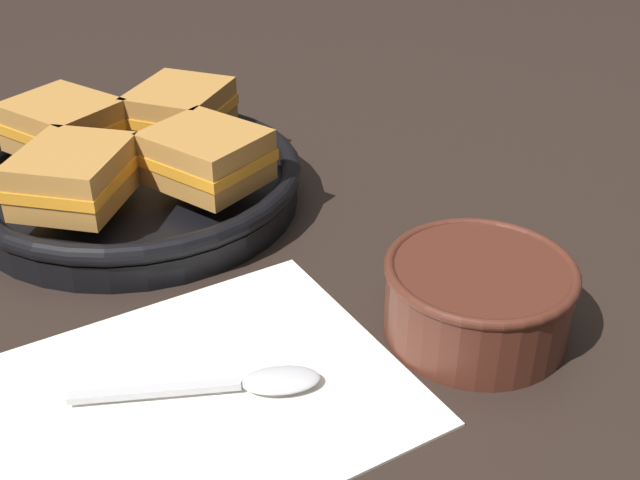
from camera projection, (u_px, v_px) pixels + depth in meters
name	position (u px, v px, depth m)	size (l,w,h in m)	color
ground_plane	(278.00, 301.00, 0.62)	(4.00, 4.00, 0.00)	black
napkin	(202.00, 393.00, 0.53)	(0.28, 0.25, 0.00)	white
soup_bowl	(478.00, 294.00, 0.57)	(0.14, 0.14, 0.06)	#4C2319
spoon	(247.00, 383.00, 0.53)	(0.16, 0.07, 0.01)	silver
skillet	(138.00, 184.00, 0.74)	(0.30, 0.30, 0.04)	black
sandwich_near_left	(206.00, 157.00, 0.69)	(0.12, 0.12, 0.05)	#B27A38
sandwich_near_right	(182.00, 110.00, 0.78)	(0.12, 0.12, 0.05)	#B27A38
sandwich_far_left	(64.00, 125.00, 0.74)	(0.12, 0.12, 0.05)	#B27A38
sandwich_far_right	(73.00, 176.00, 0.66)	(0.12, 0.12, 0.05)	#B27A38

